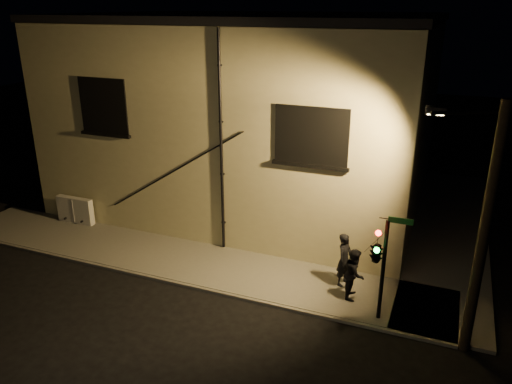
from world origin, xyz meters
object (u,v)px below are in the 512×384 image
at_px(traffic_signal, 377,252).
at_px(pedestrian_a, 344,260).
at_px(streetlamp_pole, 481,226).
at_px(utility_cabinet, 75,210).
at_px(pedestrian_b, 355,273).

bearing_deg(traffic_signal, pedestrian_a, 127.19).
height_order(pedestrian_a, traffic_signal, traffic_signal).
height_order(pedestrian_a, streetlamp_pole, streetlamp_pole).
height_order(utility_cabinet, streetlamp_pole, streetlamp_pole).
distance_m(utility_cabinet, streetlamp_pole, 16.49).
xyz_separation_m(pedestrian_b, streetlamp_pole, (3.36, -1.27, 2.80)).
xyz_separation_m(utility_cabinet, pedestrian_b, (12.61, -1.37, 0.28)).
bearing_deg(pedestrian_a, streetlamp_pole, -99.83).
bearing_deg(streetlamp_pole, pedestrian_a, 153.42).
height_order(pedestrian_b, traffic_signal, traffic_signal).
distance_m(pedestrian_a, streetlamp_pole, 5.09).
bearing_deg(utility_cabinet, pedestrian_b, -6.21).
relative_size(pedestrian_b, traffic_signal, 0.50).
xyz_separation_m(traffic_signal, streetlamp_pole, (2.59, -0.27, 1.37)).
relative_size(pedestrian_a, streetlamp_pole, 0.26).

